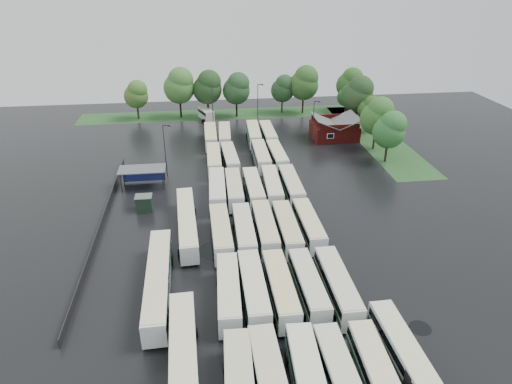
{
  "coord_description": "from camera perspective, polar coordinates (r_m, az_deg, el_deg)",
  "views": [
    {
      "loc": [
        -6.31,
        -54.46,
        35.69
      ],
      "look_at": [
        2.0,
        12.0,
        2.5
      ],
      "focal_mm": 32.0,
      "sensor_mm": 36.0,
      "label": 1
    }
  ],
  "objects": [
    {
      "name": "puddle_1",
      "position": [
        50.06,
        9.14,
        -19.54
      ],
      "size": [
        2.86,
        2.86,
        0.01
      ],
      "primitive_type": "cylinder",
      "color": "black",
      "rests_on": "ground"
    },
    {
      "name": "bus_r5c0",
      "position": [
        102.31,
        -5.69,
        6.93
      ],
      "size": [
        2.69,
        12.23,
        3.4
      ],
      "rotation": [
        0.0,
        0.0,
        -0.01
      ],
      "color": "silver",
      "rests_on": "ground"
    },
    {
      "name": "artic_bus_west_c",
      "position": [
        56.77,
        -12.13,
        -10.81
      ],
      "size": [
        3.02,
        18.92,
        3.5
      ],
      "rotation": [
        0.0,
        0.0,
        0.02
      ],
      "color": "silver",
      "rests_on": "ground"
    },
    {
      "name": "west_fence",
      "position": [
        73.38,
        -18.73,
        -3.75
      ],
      "size": [
        0.1,
        50.0,
        1.2
      ],
      "primitive_type": "cube",
      "color": "#2D2D30",
      "rests_on": "ground"
    },
    {
      "name": "bus_r3c4",
      "position": [
        78.5,
        4.42,
        0.77
      ],
      "size": [
        2.76,
        12.37,
        3.44
      ],
      "rotation": [
        0.0,
        0.0,
        -0.01
      ],
      "color": "silver",
      "rests_on": "ground"
    },
    {
      "name": "lamp_post_nw",
      "position": [
        86.17,
        -11.25,
        5.56
      ],
      "size": [
        1.54,
        0.3,
        10.03
      ],
      "color": "#2D2D30",
      "rests_on": "ground"
    },
    {
      "name": "tree_east_0",
      "position": [
        94.48,
        16.44,
        7.52
      ],
      "size": [
        6.45,
        6.45,
        10.69
      ],
      "color": "black",
      "rests_on": "ground"
    },
    {
      "name": "utility_hut",
      "position": [
        76.0,
        -13.81,
        -1.35
      ],
      "size": [
        2.7,
        2.2,
        2.62
      ],
      "color": "black",
      "rests_on": "ground"
    },
    {
      "name": "tree_north_3",
      "position": [
        120.6,
        -2.39,
        12.84
      ],
      "size": [
        7.07,
        7.07,
        11.72
      ],
      "color": "black",
      "rests_on": "ground"
    },
    {
      "name": "tree_east_4",
      "position": [
        125.07,
        11.32,
        11.73
      ],
      "size": [
        4.85,
        4.85,
        8.03
      ],
      "color": "#361F11",
      "rests_on": "ground"
    },
    {
      "name": "brick_building",
      "position": [
        107.31,
        9.75,
        7.6
      ],
      "size": [
        10.07,
        8.6,
        5.39
      ],
      "color": "maroon",
      "rests_on": "ground"
    },
    {
      "name": "tree_east_1",
      "position": [
        100.74,
        15.0,
        9.19
      ],
      "size": [
        6.99,
        6.99,
        11.58
      ],
      "color": "black",
      "rests_on": "ground"
    },
    {
      "name": "artic_bus_east",
      "position": [
        47.7,
        19.3,
        -20.78
      ],
      "size": [
        2.83,
        17.86,
        3.31
      ],
      "rotation": [
        0.0,
        0.0,
        0.02
      ],
      "color": "silver",
      "rests_on": "ground"
    },
    {
      "name": "bus_r2c1",
      "position": [
        65.13,
        -1.5,
        -4.94
      ],
      "size": [
        2.7,
        12.19,
        3.39
      ],
      "rotation": [
        0.0,
        0.0,
        -0.01
      ],
      "color": "silver",
      "rests_on": "ground"
    },
    {
      "name": "bus_r5c3",
      "position": [
        103.09,
        -0.29,
        7.22
      ],
      "size": [
        3.13,
        12.46,
        3.44
      ],
      "rotation": [
        0.0,
        0.0,
        -0.04
      ],
      "color": "silver",
      "rests_on": "ground"
    },
    {
      "name": "grass_strip_east",
      "position": [
        111.16,
        14.66,
        6.77
      ],
      "size": [
        10.0,
        50.0,
        0.01
      ],
      "primitive_type": "cube",
      "color": "#234C20",
      "rests_on": "ground"
    },
    {
      "name": "grass_strip_north",
      "position": [
        124.76,
        -3.05,
        9.7
      ],
      "size": [
        80.0,
        10.0,
        0.01
      ],
      "primitive_type": "cube",
      "color": "#234C20",
      "rests_on": "ground"
    },
    {
      "name": "puddle_2",
      "position": [
        64.67,
        -5.21,
        -7.26
      ],
      "size": [
        4.67,
        4.67,
        0.01
      ],
      "primitive_type": "cylinder",
      "color": "black",
      "rests_on": "ground"
    },
    {
      "name": "bus_r0c1",
      "position": [
        44.63,
        1.84,
        -22.88
      ],
      "size": [
        2.88,
        12.43,
        3.45
      ],
      "rotation": [
        0.0,
        0.0,
        0.02
      ],
      "color": "silver",
      "rests_on": "ground"
    },
    {
      "name": "bus_r1c0",
      "position": [
        54.13,
        -3.46,
        -12.38
      ],
      "size": [
        3.02,
        12.22,
        3.38
      ],
      "rotation": [
        0.0,
        0.0,
        -0.04
      ],
      "color": "silver",
      "rests_on": "ground"
    },
    {
      "name": "bus_r2c3",
      "position": [
        65.85,
        3.89,
        -4.6
      ],
      "size": [
        2.7,
        12.31,
        3.42
      ],
      "rotation": [
        0.0,
        0.0,
        -0.01
      ],
      "color": "silver",
      "rests_on": "ground"
    },
    {
      "name": "bus_r4c4",
      "position": [
        90.96,
        2.65,
        4.49
      ],
      "size": [
        2.77,
        12.14,
        3.37
      ],
      "rotation": [
        0.0,
        0.0,
        0.02
      ],
      "color": "silver",
      "rests_on": "ground"
    },
    {
      "name": "puddle_3",
      "position": [
        65.07,
        5.42,
        -7.03
      ],
      "size": [
        5.04,
        5.04,
        0.01
      ],
      "primitive_type": "cylinder",
      "color": "black",
      "rests_on": "ground"
    },
    {
      "name": "lamp_post_back_w",
      "position": [
        113.93,
        -5.4,
        11.03
      ],
      "size": [
        1.53,
        0.3,
        9.96
      ],
      "color": "#2D2D30",
      "rests_on": "ground"
    },
    {
      "name": "bus_r0c3",
      "position": [
        45.67,
        10.6,
        -22.1
      ],
      "size": [
        2.64,
        11.94,
        3.32
      ],
      "rotation": [
        0.0,
        0.0,
        0.01
      ],
      "color": "silver",
      "rests_on": "ground"
    },
    {
      "name": "bus_r4c1",
      "position": [
        89.78,
        -3.28,
        4.17
      ],
      "size": [
        3.04,
        12.12,
        3.35
      ],
      "rotation": [
        0.0,
        0.0,
        0.04
      ],
      "color": "silver",
      "rests_on": "ground"
    },
    {
      "name": "bus_r2c2",
      "position": [
        65.79,
        1.14,
        -4.56
      ],
      "size": [
        2.73,
        12.38,
        3.44
      ],
      "rotation": [
        0.0,
        0.0,
        -0.01
      ],
      "color": "silver",
      "rests_on": "ground"
    },
    {
      "name": "tree_east_2",
      "position": [
        112.2,
        14.05,
        10.07
      ],
      "size": [
        5.36,
        5.33,
        8.83
      ],
      "color": "black",
      "rests_on": "ground"
    },
    {
      "name": "tree_north_6",
      "position": [
        128.41,
        11.73,
        13.19
      ],
      "size": [
        7.12,
        7.12,
        11.8
      ],
      "color": "black",
      "rests_on": "ground"
    },
    {
      "name": "bus_r4c3",
      "position": [
        90.47,
        0.63,
        4.43
      ],
      "size": [
        2.8,
        12.48,
        3.46
      ],
      "rotation": [
        0.0,
        0.0,
        -0.01
      ],
      "color": "silver",
      "rests_on": "ground"
    },
    {
      "name": "tree_north_4",
      "position": [
        124.53,
        3.42,
        12.82
      ],
      "size": [
        6.22,
        6.22,
        10.29
      ],
      "color": "#3D2F20",
      "rests_on": "ground"
    },
    {
      "name": "wash_shed",
      "position": [
        83.89,
        -14.01,
        2.59
      ],
      "size": [
        8.2,
        4.2,
        3.58
      ],
      "color": "#2D2D30",
      "rests_on": "ground"
    },
    {
      "name": "tree_east_3",
      "position": [
        115.3,
        12.68,
        11.88
      ],
      "size": [
        7.59,
        7.59,
        12.56
      ],
      "color": "black",
      "rests_on": "ground"
    },
    {
      "name": "minibus",
      "position": [
        120.15,
        -6.28,
        9.68
      ],
      "size": [
        4.27,
        6.69,
        2.74
      ],
      "rotation": [
        0.0,
        0.0,
        0.34
      ],
      "color": "silver",
      "rests_on": "ground"
    },
    {
      "name": "bus_r3c0",
      "position": [
        77.02,
        -4.87,
        0.26
      ],
      "size": [
        3.03,
        12.67,
        3.51
      ],
      "rotation": [
        0.0,
        0.0,
        -0.03
      ],
      "color": "silver",
      "rests_on": "ground"
    },
    {
      "name": "bus_r4c0",
      "position": [
        89.34,
        -5.29,
        4.01
      ],
      "size": [
        2.7,
        12.33,
        3.43
      ],
      "rotation": [
        0.0,
        0.0,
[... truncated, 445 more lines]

